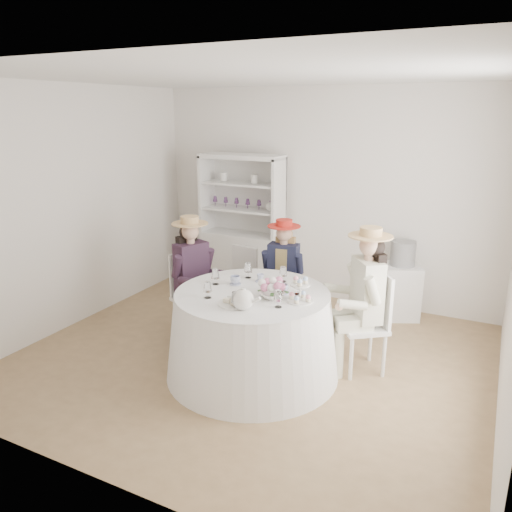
% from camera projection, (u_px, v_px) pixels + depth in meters
% --- Properties ---
extents(ground, '(4.50, 4.50, 0.00)m').
position_uv_depth(ground, '(252.00, 358.00, 5.05)').
color(ground, olive).
rests_on(ground, ground).
extents(ceiling, '(4.50, 4.50, 0.00)m').
position_uv_depth(ceiling, '(251.00, 75.00, 4.28)').
color(ceiling, white).
rests_on(ceiling, wall_back).
extents(wall_back, '(4.50, 0.00, 4.50)m').
position_uv_depth(wall_back, '(322.00, 196.00, 6.38)').
color(wall_back, white).
rests_on(wall_back, ground).
extents(wall_front, '(4.50, 0.00, 4.50)m').
position_uv_depth(wall_front, '(97.00, 297.00, 2.95)').
color(wall_front, white).
rests_on(wall_front, ground).
extents(wall_left, '(0.00, 4.50, 4.50)m').
position_uv_depth(wall_left, '(74.00, 208.00, 5.63)').
color(wall_left, white).
rests_on(wall_left, ground).
extents(tea_table, '(1.62, 1.62, 0.82)m').
position_uv_depth(tea_table, '(252.00, 334.00, 4.65)').
color(tea_table, white).
rests_on(tea_table, ground).
extents(hutch, '(1.11, 0.44, 1.86)m').
position_uv_depth(hutch, '(243.00, 245.00, 6.74)').
color(hutch, silver).
rests_on(hutch, ground).
extents(side_table, '(0.56, 0.56, 0.65)m').
position_uv_depth(side_table, '(400.00, 291.00, 5.97)').
color(side_table, silver).
rests_on(side_table, ground).
extents(hatbox, '(0.38, 0.38, 0.29)m').
position_uv_depth(hatbox, '(403.00, 253.00, 5.84)').
color(hatbox, black).
rests_on(hatbox, side_table).
extents(guest_left, '(0.56, 0.51, 1.35)m').
position_uv_depth(guest_left, '(193.00, 271.00, 5.33)').
color(guest_left, silver).
rests_on(guest_left, ground).
extents(guest_mid, '(0.47, 0.49, 1.28)m').
position_uv_depth(guest_mid, '(283.00, 269.00, 5.51)').
color(guest_mid, silver).
rests_on(guest_mid, ground).
extents(guest_right, '(0.61, 0.58, 1.41)m').
position_uv_depth(guest_right, '(364.00, 292.00, 4.59)').
color(guest_right, silver).
rests_on(guest_right, ground).
extents(spare_chair, '(0.42, 0.42, 0.89)m').
position_uv_depth(spare_chair, '(250.00, 278.00, 5.96)').
color(spare_chair, silver).
rests_on(spare_chair, ground).
extents(teacup_a, '(0.12, 0.12, 0.08)m').
position_uv_depth(teacup_a, '(235.00, 281.00, 4.73)').
color(teacup_a, white).
rests_on(teacup_a, tea_table).
extents(teacup_b, '(0.08, 0.08, 0.07)m').
position_uv_depth(teacup_b, '(260.00, 278.00, 4.81)').
color(teacup_b, white).
rests_on(teacup_b, tea_table).
extents(teacup_c, '(0.11, 0.11, 0.07)m').
position_uv_depth(teacup_c, '(283.00, 289.00, 4.51)').
color(teacup_c, white).
rests_on(teacup_c, tea_table).
extents(flower_bowl, '(0.27, 0.27, 0.05)m').
position_uv_depth(flower_bowl, '(272.00, 296.00, 4.38)').
color(flower_bowl, white).
rests_on(flower_bowl, tea_table).
extents(flower_arrangement, '(0.20, 0.20, 0.07)m').
position_uv_depth(flower_arrangement, '(274.00, 286.00, 4.43)').
color(flower_arrangement, pink).
rests_on(flower_arrangement, tea_table).
extents(table_teapot, '(0.26, 0.18, 0.19)m').
position_uv_depth(table_teapot, '(243.00, 300.00, 4.14)').
color(table_teapot, white).
rests_on(table_teapot, tea_table).
extents(sandwich_plate, '(0.27, 0.27, 0.06)m').
position_uv_depth(sandwich_plate, '(234.00, 302.00, 4.26)').
color(sandwich_plate, white).
rests_on(sandwich_plate, tea_table).
extents(cupcake_stand, '(0.23, 0.23, 0.21)m').
position_uv_depth(cupcake_stand, '(300.00, 293.00, 4.30)').
color(cupcake_stand, white).
rests_on(cupcake_stand, tea_table).
extents(stemware_set, '(0.88, 0.89, 0.15)m').
position_uv_depth(stemware_set, '(252.00, 285.00, 4.52)').
color(stemware_set, white).
rests_on(stemware_set, tea_table).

